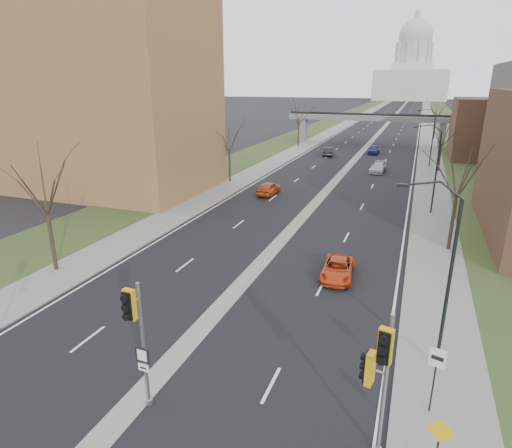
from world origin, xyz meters
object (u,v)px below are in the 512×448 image
Objects in this scene: warning_sign at (439,439)px; car_right_far at (374,150)px; signal_pole_median at (136,326)px; car_right_near at (338,269)px; car_left_far at (329,151)px; signal_pole_right at (379,367)px; car_right_mid at (378,168)px; car_left_near at (269,188)px; speed_limit_sign at (436,369)px.

warning_sign reaches higher than car_right_far.
car_right_near is (5.07, 15.13, -3.24)m from signal_pole_median.
signal_pole_median is at bearing 87.48° from car_left_far.
signal_pole_right is at bearing -175.10° from warning_sign.
car_right_near is at bearing 117.34° from signal_pole_right.
car_right_mid is at bearing 87.68° from signal_pole_median.
car_left_far reaches higher than car_left_near.
speed_limit_sign is at bearing 101.90° from warning_sign.
car_right_near is at bearing -86.16° from car_right_far.
car_left_far reaches higher than car_right_mid.
car_right_near is (10.73, -49.53, -0.14)m from car_left_far.
warning_sign is 0.51× the size of car_right_near.
car_right_near is 0.92× the size of car_right_mid.
car_right_mid is (9.78, -12.10, -0.06)m from car_left_far.
warning_sign is at bearing -71.97° from car_right_near.
car_right_far is at bearing 107.54° from warning_sign.
warning_sign is 52.23m from car_right_mid.
car_right_mid is (-4.73, 51.59, -2.99)m from signal_pole_right.
signal_pole_median is at bearing -91.10° from car_right_far.
speed_limit_sign is at bearing 21.65° from signal_pole_median.
signal_pole_right is at bearing -79.33° from car_right_near.
signal_pole_right is 69.19m from car_right_far.
car_left_far is (-16.51, 60.83, -1.36)m from speed_limit_sign.
signal_pole_median is 8.90m from signal_pole_right.
speed_limit_sign is 0.65× the size of car_left_near.
signal_pole_right is 51.89m from car_right_mid.
signal_pole_right is 1.94× the size of speed_limit_sign.
signal_pole_right is 1.17× the size of car_right_mid.
car_right_near is at bearing 122.18° from warning_sign.
car_right_far is (8.28, 35.06, 0.02)m from car_left_near.
signal_pole_right is 2.48× the size of warning_sign.
car_right_mid is at bearing 107.39° from warning_sign.
signal_pole_median is 1.25× the size of car_right_near.
speed_limit_sign is at bearing -67.18° from car_right_near.
car_left_far is (-5.66, 64.66, -3.10)m from signal_pole_median.
car_left_near is 30.01m from car_left_far.
car_right_mid is 1.06× the size of car_right_far.
car_right_far is at bearing 102.69° from car_right_mid.
signal_pole_right is at bearing 95.31° from car_left_far.
signal_pole_median reaches higher than warning_sign.
signal_pole_median is at bearing -166.02° from warning_sign.
speed_limit_sign is at bearing -81.80° from car_right_far.
car_right_far reaches higher than car_right_near.
speed_limit_sign is (2.00, 2.87, -1.57)m from signal_pole_right.
car_right_mid is at bearing -81.59° from car_right_far.
car_left_near is (-17.56, 33.88, -0.84)m from warning_sign.
car_right_near is (-3.78, 14.16, -3.07)m from signal_pole_right.
signal_pole_right is at bearing -80.22° from car_right_mid.
speed_limit_sign reaches higher than warning_sign.
signal_pole_right is at bearing 116.51° from car_left_near.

